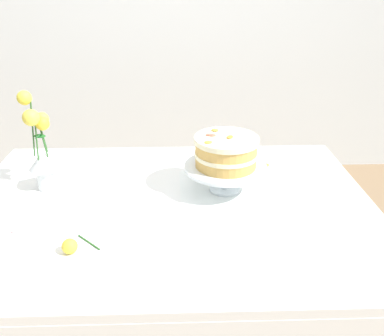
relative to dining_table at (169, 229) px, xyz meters
name	(u,v)px	position (x,y,z in m)	size (l,w,h in m)	color
dining_table	(169,229)	(0.00, 0.00, 0.00)	(1.40, 1.00, 0.74)	white
linen_napkin	(225,190)	(0.20, 0.11, 0.09)	(0.32, 0.32, 0.00)	white
cake_stand	(225,170)	(0.20, 0.11, 0.17)	(0.29, 0.29, 0.10)	silver
layer_cake	(226,151)	(0.20, 0.11, 0.24)	(0.22, 0.22, 0.11)	tan
flower_vase	(41,151)	(-0.44, 0.14, 0.24)	(0.11, 0.12, 0.36)	silver
fallen_rose	(70,246)	(-0.27, -0.24, 0.11)	(0.10, 0.10, 0.04)	#2D6028
loose_petal_0	(17,230)	(-0.46, -0.13, 0.09)	(0.04, 0.02, 0.00)	pink
loose_petal_1	(266,165)	(0.39, 0.31, 0.09)	(0.03, 0.02, 0.01)	yellow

